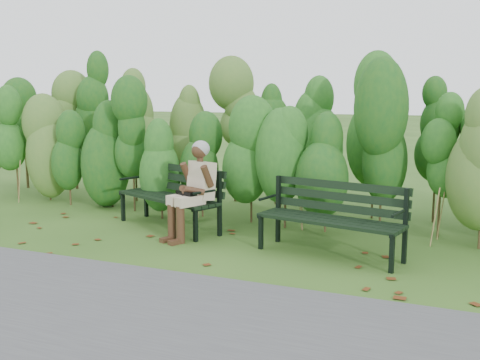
% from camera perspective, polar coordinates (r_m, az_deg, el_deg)
% --- Properties ---
extents(ground, '(80.00, 80.00, 0.00)m').
position_cam_1_polar(ground, '(6.39, -1.22, -7.12)').
color(ground, '#2E5219').
extents(footpath, '(60.00, 2.50, 0.01)m').
position_cam_1_polar(footpath, '(4.57, -12.82, -13.92)').
color(footpath, '#474749').
rests_on(footpath, ground).
extents(hedge_band, '(11.04, 1.67, 2.42)m').
position_cam_1_polar(hedge_band, '(7.89, 4.26, 5.22)').
color(hedge_band, '#47381E').
rests_on(hedge_band, ground).
extents(leaf_litter, '(5.79, 2.06, 0.01)m').
position_cam_1_polar(leaf_litter, '(6.29, -3.90, -7.37)').
color(leaf_litter, '#5F2F13').
rests_on(leaf_litter, ground).
extents(bench_left, '(1.70, 1.11, 0.81)m').
position_cam_1_polar(bench_left, '(7.40, -6.79, -1.15)').
color(bench_left, black).
rests_on(bench_left, ground).
extents(bench_right, '(1.66, 0.83, 0.80)m').
position_cam_1_polar(bench_right, '(6.20, 9.47, -3.27)').
color(bench_right, black).
rests_on(bench_right, ground).
extents(seated_woman, '(0.56, 0.74, 1.19)m').
position_cam_1_polar(seated_woman, '(6.79, -4.72, -0.39)').
color(seated_woman, beige).
rests_on(seated_woman, ground).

